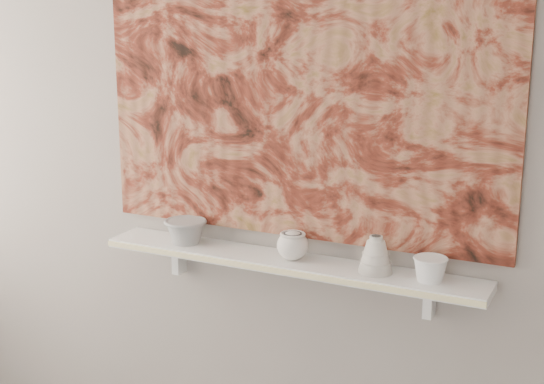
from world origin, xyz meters
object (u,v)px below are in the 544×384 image
Objects in this scene: bowl_grey at (186,231)px; bell_vessel at (376,254)px; painting at (298,80)px; bowl_white at (430,269)px; cup_cream at (293,246)px; shelf at (287,263)px.

bell_vessel reaches higher than bowl_grey.
bowl_grey is at bearing -169.00° from painting.
bowl_white is at bearing -9.09° from painting.
cup_cream is (0.44, 0.00, 0.00)m from bowl_grey.
painting is 11.93× the size of bell_vessel.
bell_vessel is at bearing 0.00° from bowl_grey.
cup_cream is at bearing 180.00° from bell_vessel.
bell_vessel is (0.73, 0.00, 0.02)m from bowl_grey.
shelf is 12.65× the size of bowl_white.
bell_vessel is (0.32, 0.00, 0.08)m from shelf.
cup_cream reaches higher than bowl_grey.
cup_cream is (0.02, -0.08, -0.56)m from painting.
bowl_white is (0.50, 0.00, 0.06)m from shelf.
bowl_white is at bearing 0.00° from cup_cream.
painting is at bearing 104.56° from cup_cream.
cup_cream is 0.88× the size of bell_vessel.
painting is 0.70m from bowl_grey.
shelf is 11.14× the size of bell_vessel.
bowl_grey is 1.26× the size of bell_vessel.
bell_vessel is at bearing 0.00° from cup_cream.
bowl_grey is 0.92m from bowl_white.
bowl_grey is 0.44m from cup_cream.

